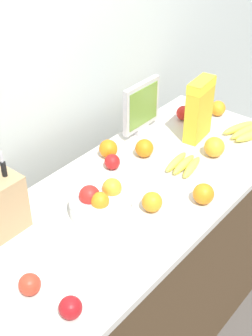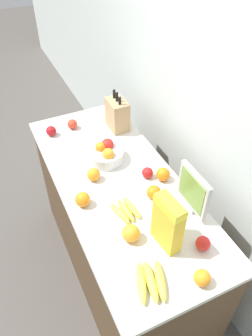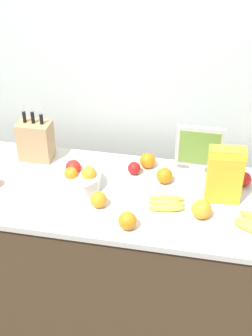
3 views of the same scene
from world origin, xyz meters
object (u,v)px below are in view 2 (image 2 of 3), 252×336
Objects in this scene: apple_rear at (72,124)px; orange_by_cereal at (94,175)px; orange_front_center at (83,199)px; orange_mid_right at (131,233)px; small_monitor at (193,191)px; apple_near_bananas at (51,131)px; knife_block at (117,114)px; apple_rightmost at (203,243)px; orange_near_bowl at (154,192)px; orange_back_center at (202,278)px; banana_bunch_left at (126,210)px; cereal_box at (168,222)px; fruit_bowl at (105,153)px; orange_front_right at (163,174)px; banana_bunch_right at (151,282)px; apple_by_knife_block at (147,173)px.

apple_rear is 0.55m from orange_by_cereal.
orange_mid_right is (0.31, 0.13, 0.00)m from orange_front_center.
small_monitor reaches higher than apple_near_bananas.
knife_block is 1.08m from apple_rightmost.
orange_back_center is at bearing -5.93° from orange_near_bowl.
banana_bunch_left is 2.59× the size of apple_rear.
orange_near_bowl is (-0.38, -0.05, 0.00)m from apple_rightmost.
banana_bunch_left is at bearing 11.39° from orange_by_cereal.
orange_back_center is at bearing -26.86° from small_monitor.
apple_rear is at bearing 179.19° from cereal_box.
apple_rear is (-0.97, -0.33, -0.10)m from small_monitor.
apple_rightmost is (0.79, 0.17, -0.01)m from fruit_bowl.
orange_front_center is at bearing -91.42° from orange_front_right.
apple_rightmost is at bearing 11.92° from fruit_bowl.
banana_bunch_left is 2.49× the size of apple_rightmost.
cereal_box is 3.53× the size of orange_front_right.
orange_near_bowl is 0.30m from orange_mid_right.
orange_front_center is 1.06× the size of orange_by_cereal.
orange_front_center is at bearing -168.83° from banana_bunch_right.
fruit_bowl is 0.30m from apple_by_knife_block.
orange_near_bowl is (0.11, 0.37, -0.00)m from orange_front_center.
apple_by_knife_block is at bearing 153.32° from banana_bunch_right.
orange_by_cereal is 0.87× the size of orange_mid_right.
banana_bunch_right is 0.51m from orange_near_bowl.
fruit_bowl reaches higher than orange_back_center.
banana_bunch_left is at bearing -165.51° from orange_back_center.
small_monitor is 3.66× the size of apple_near_bananas.
orange_back_center is (1.35, 0.14, 0.00)m from apple_rear.
orange_front_right reaches higher than banana_bunch_left.
orange_near_bowl is at bearing -138.25° from small_monitor.
apple_by_knife_block reaches higher than banana_bunch_left.
orange_mid_right reaches higher than orange_by_cereal.
orange_by_cereal is at bearing 142.50° from orange_front_center.
cereal_box is 0.59m from orange_by_cereal.
orange_by_cereal is (0.54, -0.05, 0.00)m from apple_rear.
apple_rear and apple_near_bananas have the same top height.
orange_by_cereal is at bearing -170.56° from cereal_box.
banana_bunch_right is at bearing -52.19° from cereal_box.
small_monitor reaches higher than fruit_bowl.
orange_front_right is (0.06, 0.07, 0.01)m from apple_by_knife_block.
orange_back_center is at bearing 27.76° from orange_mid_right.
small_monitor is 0.26m from cereal_box.
knife_block is 0.32m from apple_rear.
cereal_box is 1.12m from apple_near_bananas.
orange_mid_right is at bearing -123.79° from apple_rightmost.
orange_front_center reaches higher than orange_near_bowl.
knife_block is at bearing 141.09° from orange_by_cereal.
fruit_bowl is at bearing 10.91° from apple_rear.
cereal_box is (0.13, -0.23, 0.02)m from small_monitor.
fruit_bowl is at bearing 168.99° from orange_mid_right.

